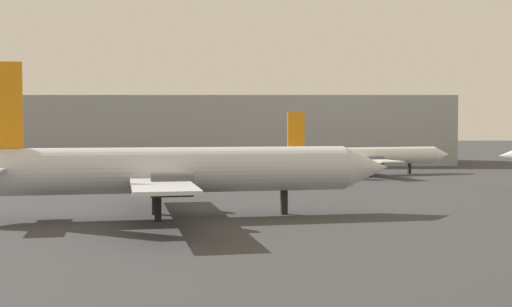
{
  "coord_description": "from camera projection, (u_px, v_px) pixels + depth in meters",
  "views": [
    {
      "loc": [
        -1.63,
        -10.76,
        6.81
      ],
      "look_at": [
        -1.72,
        53.31,
        4.16
      ],
      "focal_mm": 46.96,
      "sensor_mm": 36.0,
      "label": 1
    }
  ],
  "objects": [
    {
      "name": "terminal_building",
      "position": [
        178.0,
        130.0,
        124.92
      ],
      "size": [
        97.75,
        24.22,
        12.03
      ],
      "primitive_type": "cube",
      "color": "#999EA3",
      "rests_on": "ground_plane"
    },
    {
      "name": "airplane_on_taxiway",
      "position": [
        171.0,
        170.0,
        49.65
      ],
      "size": [
        33.8,
        24.97,
        11.34
      ],
      "rotation": [
        0.0,
        0.0,
        0.2
      ],
      "color": "silver",
      "rests_on": "ground_plane"
    },
    {
      "name": "airplane_far_right",
      "position": [
        364.0,
        156.0,
        92.51
      ],
      "size": [
        26.74,
        18.68,
        8.67
      ],
      "rotation": [
        0.0,
        0.0,
        0.34
      ],
      "color": "white",
      "rests_on": "ground_plane"
    }
  ]
}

